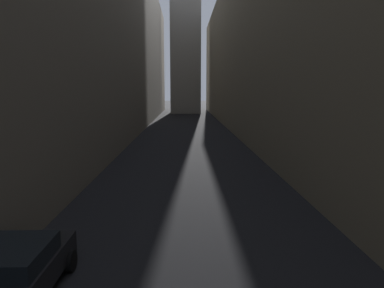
{
  "coord_description": "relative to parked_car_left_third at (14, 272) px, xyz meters",
  "views": [
    {
      "loc": [
        -0.22,
        10.53,
        5.13
      ],
      "look_at": [
        0.0,
        20.95,
        3.52
      ],
      "focal_mm": 32.72,
      "sensor_mm": 36.0,
      "label": 1
    }
  ],
  "objects": [
    {
      "name": "building_block_left",
      "position": [
        -8.94,
        31.45,
        10.93
      ],
      "size": [
        15.69,
        108.0,
        23.36
      ],
      "primitive_type": "cube",
      "color": "#756B5B",
      "rests_on": "ground"
    },
    {
      "name": "parked_car_left_third",
      "position": [
        0.0,
        0.0,
        0.0
      ],
      "size": [
        2.03,
        4.01,
        1.42
      ],
      "rotation": [
        0.0,
        0.0,
        1.57
      ],
      "color": "black",
      "rests_on": "ground"
    },
    {
      "name": "building_block_right",
      "position": [
        15.54,
        31.45,
        9.69
      ],
      "size": [
        11.28,
        108.0,
        20.89
      ],
      "primitive_type": "cube",
      "color": "gray",
      "rests_on": "ground"
    },
    {
      "name": "ground_plane",
      "position": [
        4.4,
        29.45,
        -0.75
      ],
      "size": [
        264.0,
        264.0,
        0.0
      ],
      "primitive_type": "plane",
      "color": "black"
    }
  ]
}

